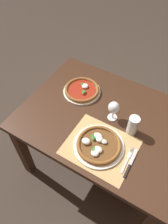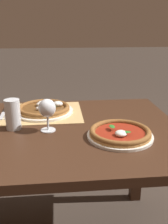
{
  "view_description": "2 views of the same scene",
  "coord_description": "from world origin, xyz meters",
  "px_view_note": "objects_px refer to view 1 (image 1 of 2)",
  "views": [
    {
      "loc": [
        0.36,
        -0.9,
        1.98
      ],
      "look_at": [
        -0.13,
        -0.08,
        0.81
      ],
      "focal_mm": 35.0,
      "sensor_mm": 36.0,
      "label": 1
    },
    {
      "loc": [
        -0.01,
        1.18,
        1.23
      ],
      "look_at": [
        -0.13,
        -0.02,
        0.81
      ],
      "focal_mm": 42.0,
      "sensor_mm": 36.0,
      "label": 2
    }
  ],
  "objects_px": {
    "fork": "(127,160)",
    "pint_glass": "(133,126)",
    "knife": "(131,163)",
    "pizza_near": "(99,145)",
    "pizza_far": "(82,90)",
    "wine_glass": "(114,108)"
  },
  "relations": [
    {
      "from": "wine_glass",
      "to": "pizza_far",
      "type": "bearing_deg",
      "value": 161.34
    },
    {
      "from": "wine_glass",
      "to": "fork",
      "type": "distance_m",
      "value": 0.35
    },
    {
      "from": "pint_glass",
      "to": "fork",
      "type": "height_order",
      "value": "pint_glass"
    },
    {
      "from": "wine_glass",
      "to": "knife",
      "type": "distance_m",
      "value": 0.38
    },
    {
      "from": "wine_glass",
      "to": "fork",
      "type": "height_order",
      "value": "wine_glass"
    },
    {
      "from": "pizza_near",
      "to": "pint_glass",
      "type": "xyz_separation_m",
      "value": [
        0.14,
        0.22,
        0.05
      ]
    },
    {
      "from": "pint_glass",
      "to": "pizza_near",
      "type": "bearing_deg",
      "value": -121.71
    },
    {
      "from": "fork",
      "to": "pint_glass",
      "type": "bearing_deg",
      "value": 107.04
    },
    {
      "from": "pizza_near",
      "to": "knife",
      "type": "height_order",
      "value": "pizza_near"
    },
    {
      "from": "pint_glass",
      "to": "knife",
      "type": "height_order",
      "value": "pint_glass"
    },
    {
      "from": "pizza_near",
      "to": "pint_glass",
      "type": "relative_size",
      "value": 2.26
    },
    {
      "from": "pizza_near",
      "to": "pizza_far",
      "type": "height_order",
      "value": "pizza_near"
    },
    {
      "from": "pint_glass",
      "to": "knife",
      "type": "relative_size",
      "value": 0.67
    },
    {
      "from": "pint_glass",
      "to": "knife",
      "type": "distance_m",
      "value": 0.25
    },
    {
      "from": "pizza_far",
      "to": "pint_glass",
      "type": "relative_size",
      "value": 2.03
    },
    {
      "from": "pizza_far",
      "to": "fork",
      "type": "height_order",
      "value": "pizza_far"
    },
    {
      "from": "wine_glass",
      "to": "pint_glass",
      "type": "relative_size",
      "value": 1.07
    },
    {
      "from": "pizza_near",
      "to": "knife",
      "type": "xyz_separation_m",
      "value": [
        0.23,
        -0.0,
        -0.02
      ]
    },
    {
      "from": "pizza_far",
      "to": "pizza_near",
      "type": "bearing_deg",
      "value": -46.55
    },
    {
      "from": "pizza_near",
      "to": "pizza_far",
      "type": "xyz_separation_m",
      "value": [
        -0.35,
        0.37,
        -0.0
      ]
    },
    {
      "from": "pint_glass",
      "to": "fork",
      "type": "bearing_deg",
      "value": -72.96
    },
    {
      "from": "knife",
      "to": "pizza_near",
      "type": "bearing_deg",
      "value": 179.54
    }
  ]
}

